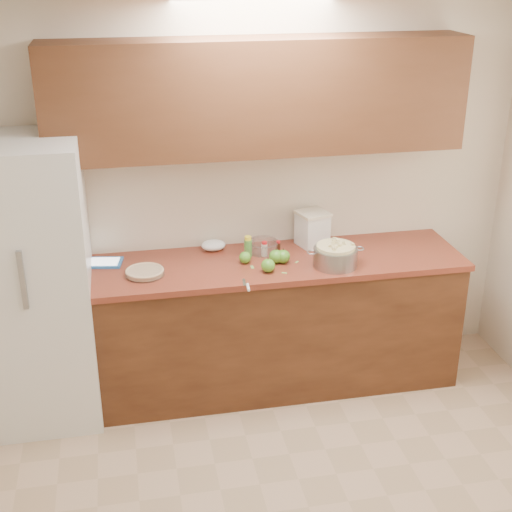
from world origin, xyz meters
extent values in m
plane|color=silver|center=(0.00, 0.00, 2.60)|extent=(3.60, 3.60, 0.00)
plane|color=beige|center=(0.00, 1.80, 1.30)|extent=(3.60, 0.00, 3.60)
cube|color=#593019|center=(0.00, 1.48, 0.44)|extent=(2.60, 0.65, 0.88)
cube|color=maroon|center=(0.00, 1.48, 0.90)|extent=(2.64, 0.68, 0.04)
cube|color=#4F2B18|center=(0.00, 1.63, 1.95)|extent=(2.60, 0.34, 0.70)
cube|color=silver|center=(-1.44, 1.44, 0.90)|extent=(0.70, 0.70, 1.80)
cylinder|color=silver|center=(-0.76, 1.40, 0.94)|extent=(0.25, 0.25, 0.03)
cylinder|color=tan|center=(-0.76, 1.40, 0.94)|extent=(0.22, 0.22, 0.03)
torus|color=tan|center=(-0.76, 1.40, 0.95)|extent=(0.24, 0.24, 0.02)
cylinder|color=gray|center=(0.44, 1.31, 0.98)|extent=(0.28, 0.28, 0.12)
torus|color=gray|center=(0.28, 1.31, 1.03)|extent=(0.07, 0.07, 0.01)
torus|color=gray|center=(0.59, 1.31, 1.03)|extent=(0.07, 0.07, 0.01)
cylinder|color=beige|center=(0.44, 1.31, 1.00)|extent=(0.25, 0.25, 0.13)
cube|color=silver|center=(0.38, 1.68, 1.03)|extent=(0.22, 0.22, 0.22)
cube|color=beige|center=(0.38, 1.68, 1.15)|extent=(0.24, 0.24, 0.02)
cube|color=#2566B1|center=(-1.01, 1.63, 0.93)|extent=(0.25, 0.20, 0.01)
cube|color=white|center=(-1.01, 1.63, 0.94)|extent=(0.20, 0.16, 0.00)
cube|color=gray|center=(-0.18, 1.18, 0.92)|extent=(0.03, 0.10, 0.00)
cylinder|color=white|center=(-0.17, 1.09, 0.93)|extent=(0.02, 0.09, 0.02)
cylinder|color=#4C8C38|center=(-0.08, 1.57, 0.98)|extent=(0.05, 0.05, 0.12)
cylinder|color=yellow|center=(-0.08, 1.57, 1.05)|extent=(0.04, 0.04, 0.02)
cylinder|color=beige|center=(0.03, 1.56, 0.96)|extent=(0.04, 0.04, 0.08)
cylinder|color=red|center=(0.03, 1.56, 1.01)|extent=(0.03, 0.03, 0.02)
cylinder|color=black|center=(0.13, 1.59, 0.95)|extent=(0.03, 0.03, 0.07)
cylinder|color=red|center=(0.13, 1.59, 1.00)|extent=(0.03, 0.03, 0.01)
cylinder|color=silver|center=(0.03, 1.62, 0.96)|extent=(0.20, 0.20, 0.07)
torus|color=silver|center=(0.03, 1.62, 0.99)|extent=(0.21, 0.21, 0.01)
ellipsoid|color=white|center=(-0.29, 1.72, 0.95)|extent=(0.20, 0.19, 0.07)
sphere|color=#4D9326|center=(-0.12, 1.46, 0.96)|extent=(0.08, 0.08, 0.08)
cylinder|color=#3F2D19|center=(-0.12, 1.46, 1.00)|extent=(0.01, 0.01, 0.01)
sphere|color=#4D9326|center=(0.08, 1.43, 0.96)|extent=(0.09, 0.09, 0.09)
cylinder|color=#3F2D19|center=(0.08, 1.43, 1.02)|extent=(0.01, 0.01, 0.01)
sphere|color=#4D9326|center=(0.00, 1.30, 0.96)|extent=(0.09, 0.09, 0.09)
cylinder|color=#3F2D19|center=(0.00, 1.30, 1.01)|extent=(0.01, 0.01, 0.01)
sphere|color=#4D9326|center=(0.12, 1.42, 0.96)|extent=(0.09, 0.09, 0.09)
cylinder|color=#3F2D19|center=(0.12, 1.42, 1.02)|extent=(0.01, 0.01, 0.01)
cube|color=#8DBC5B|center=(-0.09, 1.39, 0.92)|extent=(0.02, 0.04, 0.00)
cube|color=#8DBC5B|center=(0.21, 1.41, 0.92)|extent=(0.03, 0.03, 0.00)
cube|color=#8DBC5B|center=(0.09, 1.26, 0.92)|extent=(0.03, 0.03, 0.00)
camera|label=1|loc=(-0.86, -2.66, 2.79)|focal=50.00mm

